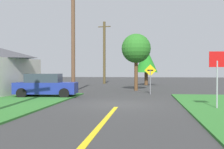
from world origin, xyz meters
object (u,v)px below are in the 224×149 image
(parked_car_near_building, at_px, (46,86))
(direction_sign, at_px, (150,76))
(pine_tree_center, at_px, (136,49))
(utility_pole_far, at_px, (104,52))
(oak_tree_left, at_px, (146,60))
(utility_pole_mid, at_px, (73,38))
(stop_sign, at_px, (217,69))

(parked_car_near_building, xyz_separation_m, direction_sign, (7.18, 3.18, 0.63))
(direction_sign, xyz_separation_m, pine_tree_center, (-1.25, 3.78, 2.40))
(utility_pole_far, bearing_deg, pine_tree_center, -68.20)
(oak_tree_left, xyz_separation_m, pine_tree_center, (-0.90, -9.28, 0.68))
(oak_tree_left, bearing_deg, utility_pole_mid, -120.12)
(stop_sign, distance_m, oak_tree_left, 21.17)
(direction_sign, bearing_deg, pine_tree_center, 108.25)
(stop_sign, distance_m, utility_pole_far, 25.68)
(oak_tree_left, bearing_deg, stop_sign, -80.89)
(stop_sign, bearing_deg, utility_pole_mid, -46.47)
(oak_tree_left, bearing_deg, direction_sign, -88.48)
(direction_sign, bearing_deg, oak_tree_left, 91.52)
(parked_car_near_building, bearing_deg, utility_pole_far, 81.32)
(direction_sign, height_order, oak_tree_left, oak_tree_left)
(utility_pole_far, distance_m, oak_tree_left, 6.65)
(utility_pole_far, xyz_separation_m, pine_tree_center, (4.91, -12.28, -0.57))
(utility_pole_mid, height_order, oak_tree_left, utility_pole_mid)
(direction_sign, distance_m, pine_tree_center, 4.65)
(direction_sign, xyz_separation_m, oak_tree_left, (-0.35, 13.06, 1.72))
(parked_car_near_building, height_order, direction_sign, direction_sign)
(oak_tree_left, relative_size, pine_tree_center, 0.91)
(parked_car_near_building, distance_m, pine_tree_center, 9.63)
(stop_sign, height_order, pine_tree_center, pine_tree_center)
(parked_car_near_building, xyz_separation_m, oak_tree_left, (6.83, 16.24, 2.35))
(utility_pole_mid, xyz_separation_m, direction_sign, (6.71, -2.10, -3.28))
(stop_sign, xyz_separation_m, parked_car_near_building, (-10.18, 4.63, -1.11))
(stop_sign, height_order, utility_pole_far, utility_pole_far)
(stop_sign, bearing_deg, pine_tree_center, -70.75)
(stop_sign, xyz_separation_m, utility_pole_mid, (-9.71, 9.91, 2.80))
(stop_sign, relative_size, direction_sign, 1.18)
(utility_pole_far, relative_size, oak_tree_left, 1.82)
(parked_car_near_building, xyz_separation_m, pine_tree_center, (5.94, 6.96, 3.03))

